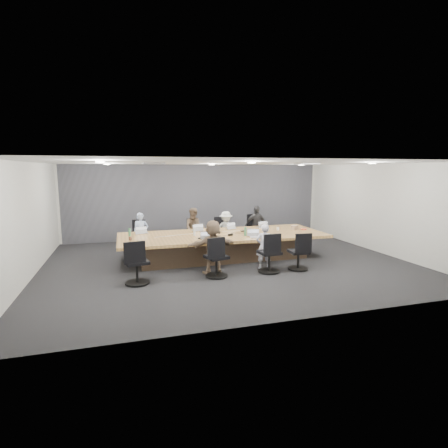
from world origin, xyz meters
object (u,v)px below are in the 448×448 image
object	(u,v)px
person_2	(226,230)
stapler	(230,235)
bottle_green_left	(130,233)
chair_4	(137,266)
laptop_3	(262,227)
person_3	(256,226)
conference_table	(223,245)
bottle_green_right	(245,231)
mug_brown	(130,238)
snack_packet	(304,229)
chair_1	(193,237)
chair_2	(223,235)
laptop_0	(142,233)
laptop_6	(256,237)
chair_6	(269,256)
person_0	(141,233)
person_6	(264,247)
person_5	(213,247)
laptop_1	(198,230)
chair_0	(141,239)
chair_7	(298,255)
chair_3	(252,232)
person_1	(195,229)
laptop_2	(231,228)
bottle_clear	(194,232)
chair_5	(217,260)
laptop_5	(208,240)

from	to	relation	value
person_2	stapler	xyz separation A→B (m)	(-0.38, -1.69, 0.15)
bottle_green_left	chair_4	bearing A→B (deg)	-87.38
laptop_3	person_3	bearing A→B (deg)	-102.73
conference_table	bottle_green_right	bearing A→B (deg)	-39.51
person_2	mug_brown	world-z (taller)	person_2
chair_4	snack_packet	distance (m)	5.49
chair_1	bottle_green_right	world-z (taller)	bottle_green_right
chair_2	chair_4	xyz separation A→B (m)	(-3.05, -3.40, 0.06)
laptop_0	laptop_6	xyz separation A→B (m)	(3.02, -1.60, 0.00)
chair_6	person_0	size ratio (longest dim) A/B	0.68
chair_4	person_6	world-z (taller)	person_6
laptop_3	person_5	distance (m)	3.10
laptop_1	laptop_3	distance (m)	2.15
chair_0	chair_7	xyz separation A→B (m)	(3.85, -3.40, 0.01)
person_6	bottle_green_right	distance (m)	0.97
chair_7	person_2	distance (m)	3.24
chair_2	chair_3	size ratio (longest dim) A/B	0.88
conference_table	snack_packet	distance (m)	2.67
person_1	person_3	bearing A→B (deg)	11.04
conference_table	laptop_2	distance (m)	1.00
bottle_green_left	bottle_clear	world-z (taller)	bottle_green_left
chair_1	chair_3	size ratio (longest dim) A/B	0.86
chair_1	laptop_2	world-z (taller)	laptop_2
chair_1	chair_2	distance (m)	1.07
bottle_green_left	person_3	bearing A→B (deg)	13.76
laptop_1	person_5	distance (m)	2.15
laptop_1	stapler	xyz separation A→B (m)	(0.70, -1.14, 0.02)
chair_5	chair_1	bearing A→B (deg)	72.68
chair_0	person_0	distance (m)	0.43
chair_0	laptop_0	world-z (taller)	chair_0
person_2	conference_table	bearing A→B (deg)	-113.72
chair_7	chair_5	bearing A→B (deg)	-175.96
person_0	bottle_green_right	size ratio (longest dim) A/B	5.23
person_6	person_1	bearing A→B (deg)	-55.83
chair_4	stapler	world-z (taller)	chair_4
mug_brown	snack_packet	bearing A→B (deg)	2.02
laptop_6	stapler	bearing A→B (deg)	156.20
chair_0	laptop_6	world-z (taller)	chair_0
laptop_6	person_1	bearing A→B (deg)	134.10
chair_4	bottle_green_left	xyz separation A→B (m)	(-0.09, 2.02, 0.42)
laptop_0	stapler	xyz separation A→B (m)	(2.41, -1.14, 0.02)
chair_1	person_3	bearing A→B (deg)	158.10
person_2	person_5	world-z (taller)	person_5
chair_1	person_1	world-z (taller)	person_1
chair_1	person_1	distance (m)	0.47
laptop_2	snack_packet	size ratio (longest dim) A/B	1.78
person_1	laptop_5	distance (m)	2.15
laptop_0	person_3	xyz separation A→B (m)	(3.86, 0.55, -0.05)
laptop_1	bottle_green_left	xyz separation A→B (m)	(-2.07, -0.48, 0.11)
chair_2	chair_6	bearing A→B (deg)	107.12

